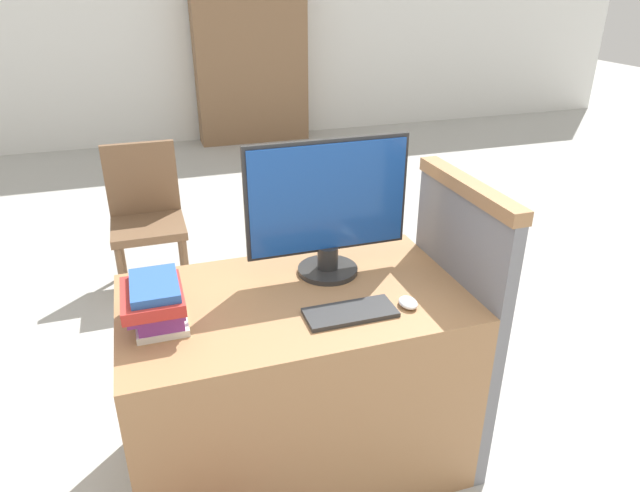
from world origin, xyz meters
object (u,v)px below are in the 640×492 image
Objects in this scene: far_chair at (146,210)px; monitor at (328,208)px; mouse at (408,303)px; book_stack at (156,302)px; keyboard at (350,313)px.

monitor is at bearing -40.91° from far_chair.
mouse is 0.85m from book_stack.
far_chair is at bearing 113.16° from mouse.
far_chair is at bearing 89.94° from book_stack.
monitor is 0.41m from keyboard.
keyboard is at bearing -94.53° from monitor.
keyboard is 1.21× the size of book_stack.
book_stack is (-0.84, 0.16, 0.07)m from mouse.
mouse is at bearing -3.09° from keyboard.
monitor is 2.41× the size of book_stack.
book_stack reaches higher than keyboard.
keyboard is 3.66× the size of mouse.
keyboard is (-0.03, -0.32, -0.26)m from monitor.
monitor reaches higher than book_stack.
far_chair is (-0.62, 1.94, -0.29)m from keyboard.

